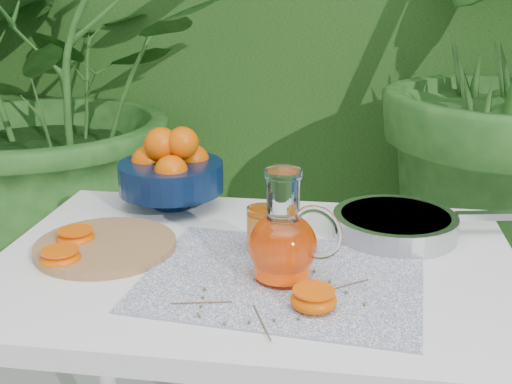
# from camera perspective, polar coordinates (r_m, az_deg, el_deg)

# --- Properties ---
(potted_plant_left) EXTENTS (2.43, 2.43, 1.75)m
(potted_plant_left) POSITION_cam_1_polar(r_m,az_deg,el_deg) (2.66, -17.92, 9.29)
(potted_plant_left) COLOR #20511B
(potted_plant_left) RESTS_ON ground
(potted_plant_right) EXTENTS (2.36, 2.36, 2.05)m
(potted_plant_right) POSITION_cam_1_polar(r_m,az_deg,el_deg) (2.44, 21.64, 11.72)
(potted_plant_right) COLOR #20511B
(potted_plant_right) RESTS_ON ground
(white_table) EXTENTS (1.00, 0.70, 0.75)m
(white_table) POSITION_cam_1_polar(r_m,az_deg,el_deg) (1.27, -0.13, -9.36)
(white_table) COLOR white
(white_table) RESTS_ON ground
(placemat) EXTENTS (0.52, 0.43, 0.00)m
(placemat) POSITION_cam_1_polar(r_m,az_deg,el_deg) (1.16, 2.38, -7.65)
(placemat) COLOR #0E194F
(placemat) RESTS_ON white_table
(cutting_board) EXTENTS (0.36, 0.36, 0.02)m
(cutting_board) POSITION_cam_1_polar(r_m,az_deg,el_deg) (1.31, -13.21, -4.70)
(cutting_board) COLOR olive
(cutting_board) RESTS_ON white_table
(fruit_bowl) EXTENTS (0.30, 0.30, 0.19)m
(fruit_bowl) POSITION_cam_1_polar(r_m,az_deg,el_deg) (1.50, -7.57, 1.94)
(fruit_bowl) COLOR black
(fruit_bowl) RESTS_ON white_table
(juice_pitcher) EXTENTS (0.19, 0.16, 0.20)m
(juice_pitcher) POSITION_cam_1_polar(r_m,az_deg,el_deg) (1.13, 2.49, -4.49)
(juice_pitcher) COLOR white
(juice_pitcher) RESTS_ON white_table
(juice_tumbler) EXTENTS (0.07, 0.07, 0.09)m
(juice_tumbler) POSITION_cam_1_polar(r_m,az_deg,el_deg) (1.25, 0.54, -3.39)
(juice_tumbler) COLOR white
(juice_tumbler) RESTS_ON white_table
(saute_pan) EXTENTS (0.47, 0.30, 0.05)m
(saute_pan) POSITION_cam_1_polar(r_m,az_deg,el_deg) (1.37, 12.40, -2.76)
(saute_pan) COLOR #AEAEB2
(saute_pan) RESTS_ON white_table
(orange_halves) EXTENTS (0.57, 0.27, 0.04)m
(orange_halves) POSITION_cam_1_polar(r_m,az_deg,el_deg) (1.19, -10.19, -6.24)
(orange_halves) COLOR #D65D02
(orange_halves) RESTS_ON white_table
(thyme_sprigs) EXTENTS (0.32, 0.24, 0.01)m
(thyme_sprigs) POSITION_cam_1_polar(r_m,az_deg,el_deg) (1.07, 1.39, -9.78)
(thyme_sprigs) COLOR brown
(thyme_sprigs) RESTS_ON white_table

